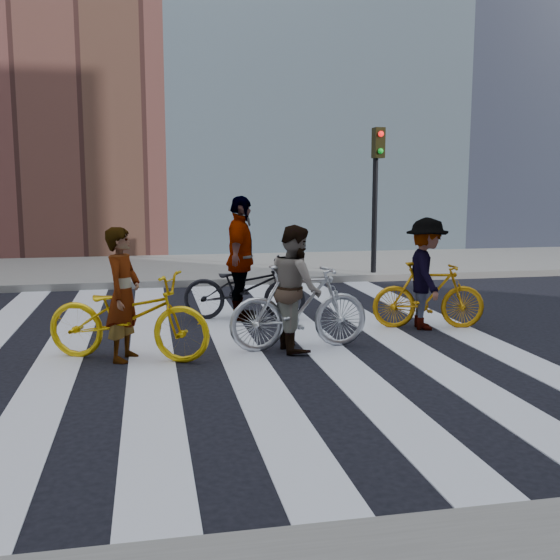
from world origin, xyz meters
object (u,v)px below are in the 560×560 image
object	(u,v)px
traffic_signal	(377,177)
rider_rear	(241,259)
bike_yellow_right	(429,295)
rider_right	(426,274)
bike_yellow_left	(128,316)
rider_mid	(296,288)
bike_dark_rear	(244,288)
rider_left	(123,294)
bike_silver_mid	(299,307)

from	to	relation	value
traffic_signal	rider_rear	world-z (taller)	traffic_signal
bike_yellow_right	rider_right	xyz separation A→B (m)	(-0.05, -0.00, 0.32)
traffic_signal	rider_right	xyz separation A→B (m)	(-0.97, -4.92, -1.46)
traffic_signal	bike_yellow_left	distance (m)	8.02
rider_mid	rider_rear	distance (m)	2.02
bike_dark_rear	rider_left	bearing A→B (deg)	154.83
bike_yellow_left	rider_left	distance (m)	0.28
bike_silver_mid	rider_mid	xyz separation A→B (m)	(-0.05, 0.00, 0.25)
bike_dark_rear	rider_left	distance (m)	2.72
bike_silver_mid	rider_mid	world-z (taller)	rider_mid
traffic_signal	bike_silver_mid	bearing A→B (deg)	-118.07
rider_mid	bike_yellow_right	bearing A→B (deg)	-73.69
bike_yellow_right	rider_right	distance (m)	0.33
rider_left	rider_mid	xyz separation A→B (m)	(2.14, 0.08, -0.00)
rider_left	rider_right	bearing A→B (deg)	-56.37
rider_left	rider_mid	world-z (taller)	rider_left
bike_yellow_left	rider_mid	distance (m)	2.11
rider_mid	bike_yellow_left	bearing A→B (deg)	87.84
bike_yellow_left	rider_right	bearing A→B (deg)	-56.23
bike_yellow_left	rider_left	size ratio (longest dim) A/B	1.27
traffic_signal	bike_dark_rear	xyz separation A→B (m)	(-3.50, -3.79, -1.78)
rider_left	bike_silver_mid	bearing A→B (deg)	-66.24
bike_yellow_left	bike_silver_mid	world-z (taller)	bike_silver_mid
bike_yellow_right	rider_mid	bearing A→B (deg)	123.09
bike_yellow_right	traffic_signal	bearing A→B (deg)	1.72
traffic_signal	bike_yellow_right	distance (m)	5.32
rider_right	rider_rear	world-z (taller)	rider_rear
bike_yellow_left	rider_left	xyz separation A→B (m)	(-0.05, 0.00, 0.27)
traffic_signal	bike_dark_rear	world-z (taller)	traffic_signal
bike_yellow_right	rider_rear	bearing A→B (deg)	79.06
bike_dark_rear	rider_mid	world-z (taller)	rider_mid
bike_yellow_right	rider_right	size ratio (longest dim) A/B	1.00
bike_yellow_right	rider_rear	xyz separation A→B (m)	(-2.63, 1.13, 0.48)
rider_mid	rider_right	bearing A→B (deg)	-73.25
traffic_signal	rider_rear	bearing A→B (deg)	-133.10
rider_rear	bike_yellow_right	bearing A→B (deg)	-97.69
bike_yellow_left	bike_dark_rear	bearing A→B (deg)	-18.36
bike_dark_rear	rider_left	xyz separation A→B (m)	(-1.76, -2.05, 0.30)
bike_silver_mid	bike_dark_rear	bearing A→B (deg)	7.87
rider_left	rider_rear	size ratio (longest dim) A/B	0.83
traffic_signal	bike_yellow_left	size ratio (longest dim) A/B	1.63
bike_yellow_left	rider_mid	size ratio (longest dim) A/B	1.27
bike_yellow_left	bike_yellow_right	world-z (taller)	bike_yellow_left
rider_rear	traffic_signal	bearing A→B (deg)	-27.54
traffic_signal	rider_right	distance (m)	5.23
rider_left	rider_rear	xyz separation A→B (m)	(1.71, 2.05, 0.16)
rider_left	rider_right	size ratio (longest dim) A/B	0.99
bike_silver_mid	bike_yellow_right	bearing A→B (deg)	-73.25
bike_silver_mid	rider_mid	bearing A→B (deg)	85.53
bike_silver_mid	rider_rear	distance (m)	2.06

